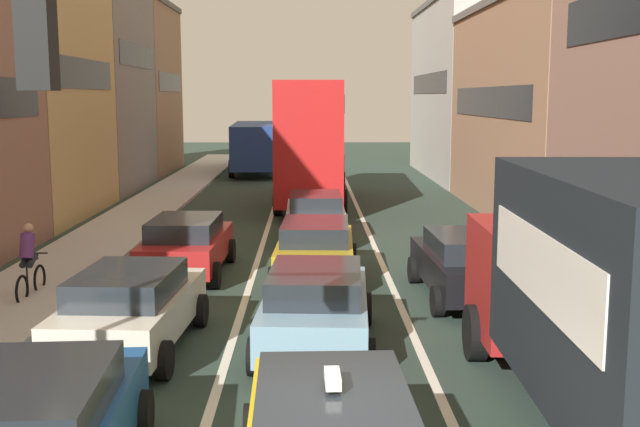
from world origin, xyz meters
name	(u,v)px	position (x,y,z in m)	size (l,w,h in m)	color
sidewalk_left	(127,223)	(-6.70, 20.00, 0.07)	(2.60, 64.00, 0.14)	#BABABA
lane_stripe_left	(269,224)	(-1.70, 20.00, 0.01)	(0.16, 60.00, 0.01)	silver
lane_stripe_right	(365,224)	(1.70, 20.00, 0.01)	(0.16, 60.00, 0.01)	silver
building_row_right	(592,81)	(9.90, 21.03, 5.05)	(7.20, 43.90, 11.73)	#B2ADA3
removalist_box_truck	(613,291)	(3.70, 2.71, 1.97)	(2.86, 7.76, 3.58)	#A51E1E
sedan_centre_lane_second	(316,305)	(-0.15, 6.36, 0.80)	(2.26, 4.40, 1.49)	#759EB7
wagon_left_lane_second	(131,307)	(-3.43, 6.28, 0.80)	(2.28, 4.40, 1.49)	beige
hatchback_centre_lane_third	(315,248)	(-0.12, 11.57, 0.80)	(2.21, 4.37, 1.49)	#B29319
sedan_left_lane_third	(187,244)	(-3.37, 12.20, 0.80)	(2.15, 4.34, 1.49)	#A51E1E
coupe_centre_lane_fourth	(316,215)	(-0.07, 17.04, 0.80)	(2.08, 4.31, 1.49)	silver
sedan_right_lane_behind_truck	(466,263)	(3.24, 9.80, 0.80)	(2.18, 4.36, 1.49)	black
bus_mid_queue_primary	(313,137)	(-0.11, 25.29, 2.83)	(3.07, 10.58, 5.06)	#B21919
bus_far_queue_secondary	(255,143)	(-3.50, 39.26, 1.76)	(3.16, 10.60, 2.90)	navy
cyclist_on_sidewalk	(29,263)	(-6.47, 9.78, 0.85)	(0.50, 1.73, 1.72)	black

